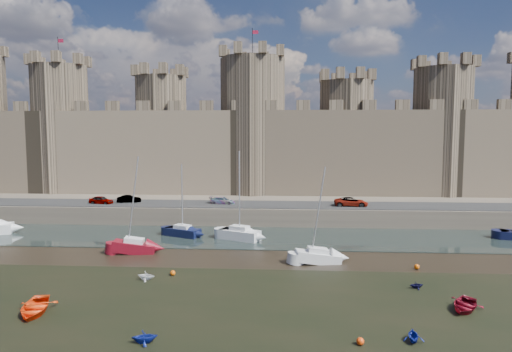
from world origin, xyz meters
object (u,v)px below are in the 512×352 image
Objects in this scene: car_0 at (101,200)px; car_1 at (129,199)px; dinghy_0 at (34,309)px; sailboat_5 at (318,256)px; car_2 at (222,201)px; car_3 at (351,202)px; sailboat_4 at (134,246)px; sailboat_1 at (183,231)px; dinghy_1 at (144,337)px; sailboat_2 at (240,233)px.

car_0 reaches higher than car_1.
sailboat_5 is at bearing 20.90° from dinghy_0.
car_0 is 35.86m from sailboat_5.
sailboat_5 is (12.36, -20.65, -2.34)m from car_2.
car_3 is (18.36, -0.97, 0.12)m from car_2.
car_0 is 20.25m from sailboat_4.
sailboat_5 reaches higher than car_2.
sailboat_1 is at bearing 166.84° from car_2.
sailboat_5 is (29.95, -19.56, -2.40)m from car_0.
sailboat_1 is (-21.92, -9.28, -2.42)m from car_3.
car_1 is 0.33× the size of sailboat_4.
car_3 is 30.72m from sailboat_4.
car_0 is 16.93m from sailboat_1.
car_2 reaches higher than dinghy_0.
car_2 is (17.60, 1.08, -0.06)m from car_0.
car_1 is 13.95m from car_2.
car_2 is 19.59m from sailboat_4.
car_2 is 24.18m from sailboat_5.
sailboat_1 is at bearing -110.49° from car_0.
car_0 is at bearing 137.90° from sailboat_5.
car_3 is 23.93m from sailboat_1.
sailboat_4 is 21.89m from dinghy_1.
car_1 is 32.33m from car_3.
car_1 is 0.94× the size of car_2.
car_1 is 41.74m from dinghy_1.
sailboat_2 reaches higher than car_1.
sailboat_2 is at bearing 11.70° from sailboat_1.
sailboat_4 is 6.66× the size of dinghy_1.
sailboat_2 is (3.67, -11.65, -2.20)m from car_2.
car_0 is at bearing 177.25° from sailboat_2.
car_2 is 0.41× the size of sailboat_1.
sailboat_4 is (-10.65, -6.52, -0.08)m from sailboat_2.
car_3 is 0.52× the size of sailboat_1.
car_0 is 0.95× the size of car_2.
dinghy_1 is at bearing -59.17° from sailboat_1.
car_1 is 0.33× the size of sailboat_2.
car_2 is 18.38m from car_3.
car_1 is at bearing 104.21° from sailboat_4.
car_3 is 1.27× the size of dinghy_0.
dinghy_0 is at bearing -152.51° from car_0.
car_0 reaches higher than dinghy_0.
sailboat_4 is 16.70m from dinghy_0.
sailboat_2 is at bearing -15.78° from dinghy_1.
dinghy_0 is 2.37× the size of dinghy_1.
car_1 is at bearing 85.54° from dinghy_0.
car_3 is at bearing 64.10° from sailboat_5.
sailboat_1 is 19.02m from sailboat_5.
car_1 is at bearing -56.12° from car_0.
dinghy_1 is (-17.82, -37.76, -2.74)m from car_3.
car_2 is 38.82m from dinghy_1.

